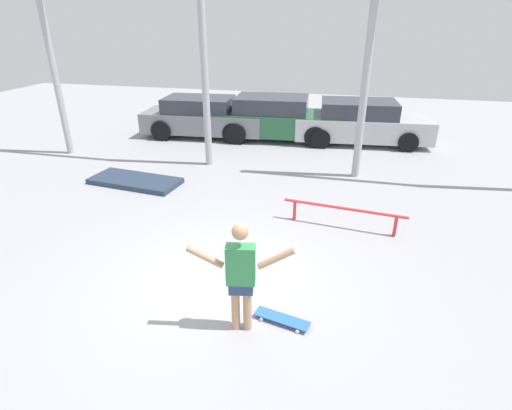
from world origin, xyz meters
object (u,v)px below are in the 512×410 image
(skateboard, at_px, (282,319))
(manual_pad, at_px, (135,181))
(parked_car_grey, at_px, (203,117))
(parked_car_green, at_px, (275,118))
(skateboarder, at_px, (241,273))
(grind_rail, at_px, (344,211))
(parked_car_silver, at_px, (361,123))

(skateboard, relative_size, manual_pad, 0.36)
(parked_car_grey, bearing_deg, parked_car_green, 2.47)
(skateboarder, distance_m, grind_rail, 3.65)
(skateboard, relative_size, parked_car_silver, 0.18)
(skateboarder, bearing_deg, skateboard, 13.46)
(skateboard, bearing_deg, parked_car_grey, 129.12)
(skateboard, height_order, parked_car_grey, parked_car_grey)
(grind_rail, distance_m, parked_car_silver, 6.45)
(skateboarder, distance_m, parked_car_grey, 10.16)
(skateboarder, xyz_separation_m, grind_rail, (1.27, 3.37, -0.57))
(parked_car_grey, relative_size, parked_car_silver, 0.95)
(skateboarder, distance_m, manual_pad, 6.24)
(grind_rail, bearing_deg, skateboarder, -110.73)
(skateboarder, bearing_deg, parked_car_silver, 69.97)
(manual_pad, bearing_deg, skateboard, -42.78)
(parked_car_grey, bearing_deg, manual_pad, -96.07)
(parked_car_green, distance_m, parked_car_silver, 2.97)
(parked_car_grey, bearing_deg, skateboard, -67.57)
(skateboarder, relative_size, parked_car_green, 0.36)
(parked_car_silver, bearing_deg, parked_car_green, 177.91)
(skateboarder, bearing_deg, parked_car_grey, 102.28)
(grind_rail, xyz_separation_m, parked_car_green, (-2.63, 6.27, 0.36))
(skateboard, relative_size, parked_car_grey, 0.19)
(parked_car_silver, bearing_deg, skateboarder, -104.47)
(parked_car_grey, relative_size, parked_car_green, 0.96)
(skateboard, bearing_deg, manual_pad, 150.04)
(skateboarder, xyz_separation_m, parked_car_green, (-1.35, 9.64, -0.21))
(grind_rail, height_order, parked_car_grey, parked_car_grey)
(skateboarder, distance_m, skateboard, 1.05)
(parked_car_green, bearing_deg, grind_rail, -71.06)
(manual_pad, height_order, parked_car_green, parked_car_green)
(parked_car_silver, bearing_deg, parked_car_grey, 179.46)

